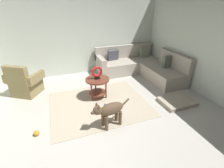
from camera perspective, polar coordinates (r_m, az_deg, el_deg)
name	(u,v)px	position (r m, az deg, el deg)	size (l,w,h in m)	color
ground_plane	(102,125)	(3.52, -3.61, -14.09)	(6.00, 6.00, 0.10)	beige
wall_back	(74,33)	(5.64, -13.18, 16.79)	(6.00, 0.12, 2.70)	silver
wall_right	(224,47)	(4.56, 34.57, 10.71)	(0.12, 6.00, 2.70)	silver
area_rug	(99,104)	(4.06, -4.50, -6.95)	(2.30, 1.90, 0.01)	#BCAD93
sectional_couch	(140,66)	(5.68, 9.78, 6.07)	(2.20, 2.25, 0.88)	#B2A899
armchair	(25,84)	(4.89, -28.09, 0.13)	(1.00, 0.93, 0.88)	olive
side_table	(97,83)	(4.14, -5.08, 0.28)	(0.60, 0.60, 0.54)	brown
torus_sculpture	(97,72)	(4.02, -5.25, 4.05)	(0.28, 0.08, 0.33)	black
dog_bed_mat	(177,101)	(4.38, 21.76, -5.69)	(0.80, 0.60, 0.09)	#B2A38E
dog	(110,111)	(3.19, -0.83, -9.25)	(0.84, 0.31, 0.63)	brown
dog_toy_ball	(37,133)	(3.49, -24.82, -15.25)	(0.11, 0.11, 0.11)	orange
dog_toy_rope	(106,106)	(3.94, -2.24, -7.74)	(0.05, 0.05, 0.17)	blue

